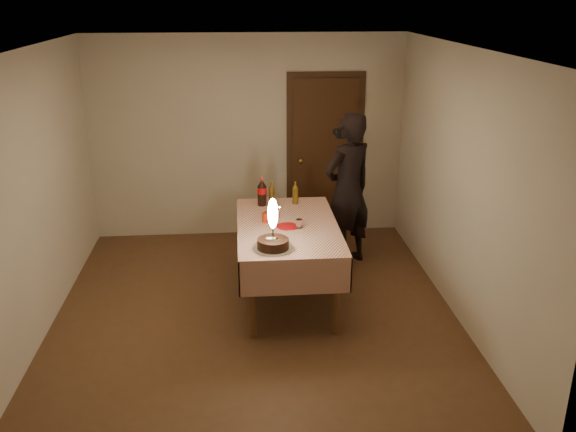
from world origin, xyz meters
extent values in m
cube|color=brown|center=(0.00, 0.00, 0.00)|extent=(4.00, 4.50, 0.01)
cube|color=beige|center=(0.00, 2.25, 1.30)|extent=(4.00, 0.04, 2.60)
cube|color=beige|center=(0.00, -2.25, 1.30)|extent=(4.00, 0.04, 2.60)
cube|color=beige|center=(-2.00, 0.00, 1.30)|extent=(0.04, 4.50, 2.60)
cube|color=beige|center=(2.00, 0.00, 1.30)|extent=(0.04, 4.50, 2.60)
cube|color=silver|center=(0.00, 0.00, 2.60)|extent=(4.00, 4.50, 0.04)
cube|color=#472814|center=(1.00, 2.22, 1.02)|extent=(0.85, 0.05, 2.05)
sphere|color=#B28C33|center=(0.68, 2.17, 1.00)|extent=(0.06, 0.06, 0.06)
cube|color=brown|center=(0.35, 0.31, 0.81)|extent=(0.90, 1.60, 0.04)
cylinder|color=brown|center=(-0.04, -0.43, 0.39)|extent=(0.07, 0.07, 0.79)
cylinder|color=brown|center=(0.74, -0.43, 0.39)|extent=(0.07, 0.07, 0.79)
cylinder|color=brown|center=(-0.04, 1.05, 0.39)|extent=(0.07, 0.07, 0.79)
cylinder|color=brown|center=(0.74, 1.05, 0.39)|extent=(0.07, 0.07, 0.79)
cube|color=silver|center=(0.35, 0.31, 0.83)|extent=(1.02, 1.72, 0.01)
cube|color=silver|center=(0.35, -0.55, 0.66)|extent=(1.02, 0.01, 0.34)
cube|color=silver|center=(0.35, 1.16, 0.66)|extent=(1.02, 0.01, 0.34)
cube|color=silver|center=(-0.16, 0.31, 0.66)|extent=(0.01, 1.72, 0.34)
cube|color=silver|center=(0.85, 0.31, 0.66)|extent=(0.01, 1.72, 0.34)
cylinder|color=white|center=(0.16, -0.29, 0.84)|extent=(0.37, 0.37, 0.01)
cylinder|color=black|center=(0.16, -0.29, 0.89)|extent=(0.29, 0.29, 0.09)
cylinder|color=white|center=(0.14, -0.27, 0.93)|extent=(0.07, 0.07, 0.00)
sphere|color=red|center=(0.20, -0.30, 0.94)|extent=(0.02, 0.02, 0.02)
cube|color=#19721E|center=(0.21, -0.31, 0.93)|extent=(0.02, 0.01, 0.00)
cube|color=#19721E|center=(0.19, -0.31, 0.93)|extent=(0.01, 0.02, 0.00)
cylinder|color=#262628|center=(0.16, -0.29, 0.99)|extent=(0.01, 0.01, 0.12)
ellipsoid|color=#FFF2BF|center=(0.16, -0.29, 1.18)|extent=(0.09, 0.09, 0.29)
sphere|color=white|center=(0.16, -0.29, 1.07)|extent=(0.04, 0.04, 0.04)
cylinder|color=red|center=(0.34, 0.25, 0.84)|extent=(0.22, 0.22, 0.01)
cylinder|color=#B5280C|center=(0.14, 0.41, 0.89)|extent=(0.08, 0.08, 0.10)
cylinder|color=white|center=(0.46, 0.21, 0.88)|extent=(0.07, 0.07, 0.09)
cube|color=#AC2913|center=(0.21, 0.61, 0.85)|extent=(0.15, 0.15, 0.02)
cylinder|color=black|center=(0.12, 0.94, 0.95)|extent=(0.10, 0.10, 0.22)
cylinder|color=red|center=(0.12, 0.94, 1.01)|extent=(0.10, 0.10, 0.07)
cone|color=black|center=(0.12, 0.94, 1.10)|extent=(0.10, 0.10, 0.08)
cylinder|color=red|center=(0.12, 0.94, 1.14)|extent=(0.03, 0.03, 0.02)
cylinder|color=#583F0F|center=(0.23, 0.99, 0.93)|extent=(0.06, 0.06, 0.18)
cone|color=#583F0F|center=(0.23, 0.99, 1.05)|extent=(0.06, 0.06, 0.06)
cylinder|color=olive|center=(0.23, 0.99, 1.08)|extent=(0.02, 0.02, 0.02)
cylinder|color=#583F0F|center=(0.49, 0.96, 0.93)|extent=(0.06, 0.06, 0.18)
cone|color=#583F0F|center=(0.49, 0.96, 1.05)|extent=(0.06, 0.06, 0.06)
cylinder|color=olive|center=(0.49, 0.96, 1.08)|extent=(0.02, 0.02, 0.02)
imported|color=black|center=(1.12, 1.18, 0.91)|extent=(0.79, 0.71, 1.81)
cube|color=black|center=(1.05, 1.29, 1.55)|extent=(0.16, 0.14, 0.10)
cylinder|color=black|center=(1.01, 1.36, 1.55)|extent=(0.11, 0.11, 0.08)
camera|label=1|loc=(-0.14, -5.44, 3.06)|focal=38.00mm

